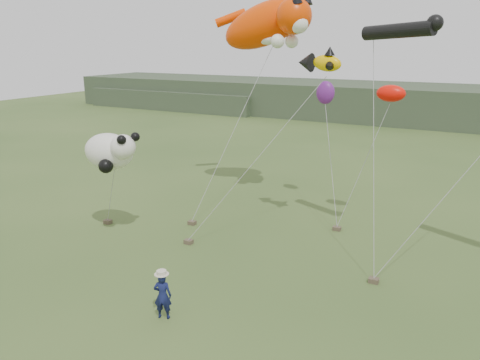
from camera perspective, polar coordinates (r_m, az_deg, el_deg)
name	(u,v)px	position (r m, az deg, el deg)	size (l,w,h in m)	color
ground	(196,299)	(16.97, -5.37, -14.22)	(120.00, 120.00, 0.00)	#385123
headland	(381,103)	(58.32, 16.79, 9.02)	(90.00, 13.00, 4.00)	#2D3D28
festival_attendant	(163,296)	(15.69, -9.41, -13.74)	(0.58, 0.38, 1.60)	#121845
sandbag_anchors	(233,237)	(21.57, -0.86, -6.94)	(13.41, 4.92, 0.19)	brown
cat_kite	(272,23)	(25.29, 3.88, 18.55)	(6.23, 3.45, 3.66)	#F43C00
fish_kite	(319,62)	(20.57, 9.60, 13.96)	(2.12, 1.41, 1.08)	#F4BD00
panda_kite	(111,151)	(21.45, -15.45, 3.41)	(2.86, 1.85, 1.78)	white
misc_kites	(356,93)	(23.38, 13.93, 10.26)	(4.68, 2.41, 1.24)	#FC0F05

